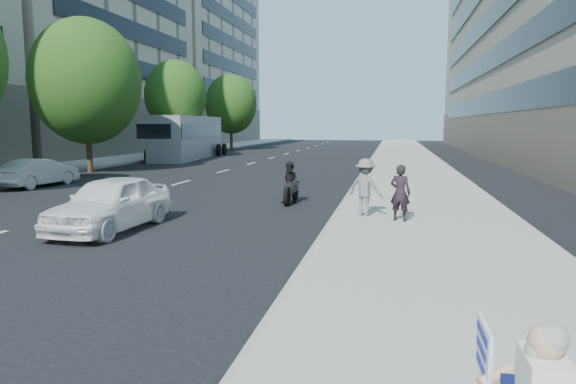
% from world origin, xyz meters
% --- Properties ---
extents(ground, '(160.00, 160.00, 0.00)m').
position_xyz_m(ground, '(0.00, 0.00, 0.00)').
color(ground, black).
rests_on(ground, ground).
extents(near_sidewalk, '(5.00, 120.00, 0.15)m').
position_xyz_m(near_sidewalk, '(4.00, 20.00, 0.07)').
color(near_sidewalk, '#A8A59D').
rests_on(near_sidewalk, ground).
extents(far_sidewalk, '(4.50, 120.00, 0.15)m').
position_xyz_m(far_sidewalk, '(-16.75, 20.00, 0.07)').
color(far_sidewalk, '#A8A59D').
rests_on(far_sidewalk, ground).
extents(far_bldg_north, '(22.00, 28.00, 28.00)m').
position_xyz_m(far_bldg_north, '(-30.00, 62.00, 14.00)').
color(far_bldg_north, '#C1B491').
rests_on(far_bldg_north, ground).
extents(tree_far_c, '(6.00, 6.00, 8.47)m').
position_xyz_m(tree_far_c, '(-13.70, 18.00, 5.02)').
color(tree_far_c, '#382616').
rests_on(tree_far_c, ground).
extents(tree_far_d, '(4.80, 4.80, 7.65)m').
position_xyz_m(tree_far_d, '(-13.70, 30.00, 4.89)').
color(tree_far_d, '#382616').
rests_on(tree_far_d, ground).
extents(tree_far_e, '(5.40, 5.40, 7.89)m').
position_xyz_m(tree_far_e, '(-13.70, 44.00, 4.78)').
color(tree_far_e, '#382616').
rests_on(tree_far_e, ground).
extents(jogger, '(1.18, 0.97, 1.59)m').
position_xyz_m(jogger, '(2.30, 6.22, 0.95)').
color(jogger, slate).
rests_on(jogger, near_sidewalk).
extents(pedestrian_woman, '(0.63, 0.51, 1.50)m').
position_xyz_m(pedestrian_woman, '(3.24, 5.62, 0.90)').
color(pedestrian_woman, black).
rests_on(pedestrian_woman, near_sidewalk).
extents(white_sedan_near, '(1.80, 4.13, 1.39)m').
position_xyz_m(white_sedan_near, '(-3.98, 3.67, 0.69)').
color(white_sedan_near, white).
rests_on(white_sedan_near, ground).
extents(white_sedan_mid, '(1.62, 3.79, 1.21)m').
position_xyz_m(white_sedan_mid, '(-12.00, 11.47, 0.61)').
color(white_sedan_mid, silver).
rests_on(white_sedan_mid, ground).
extents(motorcycle, '(0.70, 2.04, 1.42)m').
position_xyz_m(motorcycle, '(-0.36, 8.97, 0.64)').
color(motorcycle, black).
rests_on(motorcycle, ground).
extents(bus, '(3.78, 12.27, 3.30)m').
position_xyz_m(bus, '(-12.84, 30.31, 1.64)').
color(bus, gray).
rests_on(bus, ground).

